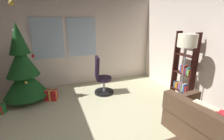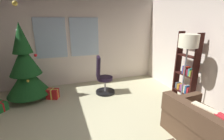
{
  "view_description": "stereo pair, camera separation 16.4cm",
  "coord_description": "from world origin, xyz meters",
  "px_view_note": "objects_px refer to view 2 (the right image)",
  "views": [
    {
      "loc": [
        -0.85,
        -2.33,
        2.07
      ],
      "look_at": [
        0.44,
        1.04,
        0.95
      ],
      "focal_mm": 25.88,
      "sensor_mm": 36.0,
      "label": 1
    },
    {
      "loc": [
        -0.7,
        -2.39,
        2.07
      ],
      "look_at": [
        0.44,
        1.04,
        0.95
      ],
      "focal_mm": 25.88,
      "sensor_mm": 36.0,
      "label": 2
    }
  ],
  "objects_px": {
    "office_chair": "(103,79)",
    "floor_lamp": "(188,46)",
    "gift_box_red": "(53,94)",
    "holiday_tree": "(26,70)",
    "gift_box_green": "(0,106)",
    "bookshelf": "(186,72)"
  },
  "relations": [
    {
      "from": "gift_box_green",
      "to": "office_chair",
      "type": "distance_m",
      "value": 2.62
    },
    {
      "from": "gift_box_green",
      "to": "floor_lamp",
      "type": "height_order",
      "value": "floor_lamp"
    },
    {
      "from": "gift_box_red",
      "to": "gift_box_green",
      "type": "relative_size",
      "value": 0.94
    },
    {
      "from": "gift_box_green",
      "to": "bookshelf",
      "type": "relative_size",
      "value": 0.21
    },
    {
      "from": "gift_box_red",
      "to": "floor_lamp",
      "type": "relative_size",
      "value": 0.2
    },
    {
      "from": "gift_box_green",
      "to": "office_chair",
      "type": "height_order",
      "value": "office_chair"
    },
    {
      "from": "gift_box_green",
      "to": "floor_lamp",
      "type": "relative_size",
      "value": 0.21
    },
    {
      "from": "holiday_tree",
      "to": "bookshelf",
      "type": "height_order",
      "value": "holiday_tree"
    },
    {
      "from": "gift_box_red",
      "to": "bookshelf",
      "type": "relative_size",
      "value": 0.2
    },
    {
      "from": "office_chair",
      "to": "floor_lamp",
      "type": "xyz_separation_m",
      "value": [
        1.48,
        -1.5,
        1.12
      ]
    },
    {
      "from": "floor_lamp",
      "to": "gift_box_green",
      "type": "bearing_deg",
      "value": 161.84
    },
    {
      "from": "gift_box_green",
      "to": "floor_lamp",
      "type": "distance_m",
      "value": 4.52
    },
    {
      "from": "office_chair",
      "to": "gift_box_red",
      "type": "bearing_deg",
      "value": 175.61
    },
    {
      "from": "bookshelf",
      "to": "floor_lamp",
      "type": "distance_m",
      "value": 0.94
    },
    {
      "from": "gift_box_green",
      "to": "floor_lamp",
      "type": "bearing_deg",
      "value": -18.16
    },
    {
      "from": "holiday_tree",
      "to": "gift_box_green",
      "type": "distance_m",
      "value": 1.04
    },
    {
      "from": "bookshelf",
      "to": "office_chair",
      "type": "bearing_deg",
      "value": 149.22
    },
    {
      "from": "bookshelf",
      "to": "floor_lamp",
      "type": "relative_size",
      "value": 1.01
    },
    {
      "from": "bookshelf",
      "to": "floor_lamp",
      "type": "xyz_separation_m",
      "value": [
        -0.41,
        -0.37,
        0.76
      ]
    },
    {
      "from": "bookshelf",
      "to": "gift_box_red",
      "type": "bearing_deg",
      "value": 159.48
    },
    {
      "from": "office_chair",
      "to": "floor_lamp",
      "type": "bearing_deg",
      "value": -45.26
    },
    {
      "from": "bookshelf",
      "to": "floor_lamp",
      "type": "height_order",
      "value": "bookshelf"
    }
  ]
}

